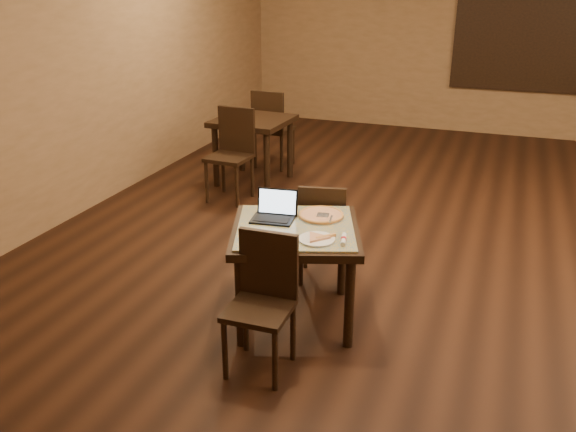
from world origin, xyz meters
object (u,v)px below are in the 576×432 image
at_px(tiled_table, 295,239).
at_px(laptop, 275,211).
at_px(chair_main_far, 322,228).
at_px(other_table_b_chair_near, 233,148).
at_px(chair_main_near, 264,294).
at_px(other_table_b, 253,129).
at_px(other_table_b_chair_far, 271,125).
at_px(pizza_pan, 321,217).

relative_size(tiled_table, laptop, 3.50).
relative_size(chair_main_far, other_table_b_chair_near, 0.85).
bearing_deg(tiled_table, chair_main_near, -109.26).
distance_m(chair_main_far, other_table_b, 2.79).
bearing_deg(chair_main_near, other_table_b, 113.38).
bearing_deg(other_table_b_chair_far, pizza_pan, 120.70).
relative_size(other_table_b, other_table_b_chair_near, 0.87).
height_order(tiled_table, chair_main_far, chair_main_far).
distance_m(chair_main_far, other_table_b_chair_far, 3.30).
xyz_separation_m(tiled_table, chair_main_far, (0.02, 0.62, -0.16)).
height_order(chair_main_near, chair_main_far, chair_main_near).
distance_m(chair_main_far, laptop, 0.65).
height_order(chair_main_far, other_table_b, chair_main_far).
bearing_deg(chair_main_far, other_table_b_chair_near, -58.17).
relative_size(laptop, other_table_b_chair_far, 0.32).
height_order(laptop, other_table_b_chair_far, other_table_b_chair_far).
bearing_deg(other_table_b, laptop, -60.57).
xyz_separation_m(tiled_table, other_table_b_chair_far, (-1.59, 3.51, -0.07)).
distance_m(other_table_b, other_table_b_chair_far, 0.62).
height_order(chair_main_near, other_table_b, chair_main_near).
height_order(laptop, other_table_b, laptop).
relative_size(chair_main_near, pizza_pan, 2.76).
distance_m(chair_main_near, other_table_b_chair_far, 4.42).
distance_m(chair_main_near, laptop, 0.80).
relative_size(chair_main_near, other_table_b, 1.03).
xyz_separation_m(chair_main_near, chair_main_far, (0.02, 1.24, -0.02)).
bearing_deg(pizza_pan, other_table_b_chair_far, 117.66).
bearing_deg(laptop, pizza_pan, 16.32).
height_order(other_table_b, other_table_b_chair_far, other_table_b_chair_far).
bearing_deg(other_table_b_chair_near, other_table_b_chair_far, 93.50).
bearing_deg(other_table_b_chair_near, other_table_b, 93.50).
distance_m(chair_main_far, pizza_pan, 0.48).
bearing_deg(pizza_pan, tiled_table, -116.57).
xyz_separation_m(laptop, other_table_b, (-1.39, 2.80, -0.14)).
relative_size(laptop, other_table_b, 0.37).
bearing_deg(other_table_b, chair_main_near, -62.66).
xyz_separation_m(laptop, other_table_b_chair_near, (-1.38, 2.18, -0.23)).
bearing_deg(other_table_b, tiled_table, -58.23).
distance_m(chair_main_far, other_table_b_chair_near, 2.31).
height_order(other_table_b, other_table_b_chair_near, other_table_b_chair_near).
bearing_deg(laptop, tiled_table, -33.83).
bearing_deg(laptop, other_table_b_chair_far, 104.83).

